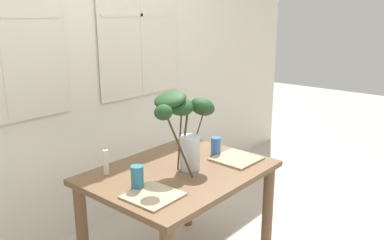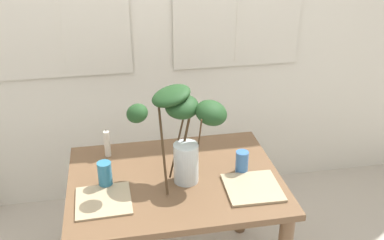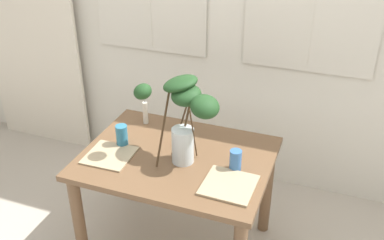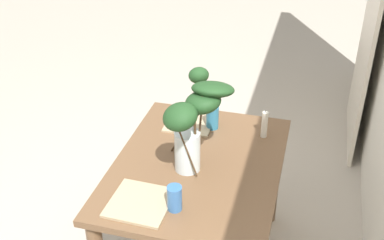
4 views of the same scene
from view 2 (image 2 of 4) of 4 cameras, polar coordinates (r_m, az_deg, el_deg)
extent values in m
cube|color=silver|center=(3.08, -5.39, 13.80)|extent=(5.88, 0.12, 2.80)
cube|color=brown|center=(2.41, -2.21, -7.70)|extent=(1.12, 0.85, 0.04)
cylinder|color=brown|center=(2.91, -13.16, -10.56)|extent=(0.07, 0.07, 0.70)
cylinder|color=brown|center=(3.00, 6.41, -8.63)|extent=(0.07, 0.07, 0.70)
cylinder|color=silver|center=(2.31, -0.77, -5.51)|extent=(0.13, 0.13, 0.22)
cylinder|color=silver|center=(2.35, -0.76, -6.94)|extent=(0.12, 0.12, 0.07)
cylinder|color=#47331E|center=(2.24, -3.74, -3.55)|extent=(0.02, 0.25, 0.41)
ellipsoid|color=#1E421E|center=(2.14, -7.02, 0.86)|extent=(0.13, 0.12, 0.13)
cylinder|color=#47331E|center=(2.30, -1.70, -2.34)|extent=(0.12, 0.07, 0.44)
ellipsoid|color=#1E421E|center=(2.25, -2.69, 3.12)|extent=(0.28, 0.27, 0.14)
cylinder|color=#47331E|center=(2.29, -1.01, -3.02)|extent=(0.09, 0.02, 0.39)
ellipsoid|color=#1E421E|center=(2.24, -1.28, 1.74)|extent=(0.19, 0.20, 0.14)
cylinder|color=#47331E|center=(2.28, 0.81, -3.45)|extent=(0.01, 0.14, 0.37)
ellipsoid|color=#1E421E|center=(2.21, 2.47, 0.93)|extent=(0.18, 0.18, 0.17)
cylinder|color=teal|center=(2.34, -11.06, -6.82)|extent=(0.07, 0.07, 0.14)
cylinder|color=#386BAD|center=(2.42, 6.39, -5.35)|extent=(0.07, 0.07, 0.12)
cube|color=tan|center=(2.26, -11.24, -10.08)|extent=(0.27, 0.27, 0.01)
cube|color=tan|center=(2.32, 7.74, -8.56)|extent=(0.28, 0.28, 0.01)
cylinder|color=silver|center=(2.59, -10.79, -3.01)|extent=(0.03, 0.03, 0.16)
cylinder|color=black|center=(2.55, -10.95, -1.35)|extent=(0.00, 0.00, 0.01)
camera|label=1|loc=(1.57, -80.42, -9.97)|focal=37.59mm
camera|label=3|loc=(1.15, 87.53, 10.37)|focal=41.65mm
camera|label=4|loc=(3.36, 35.41, 25.14)|focal=45.77mm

